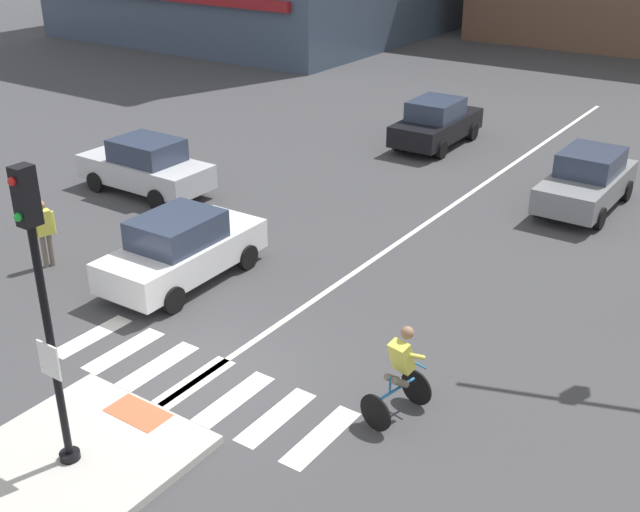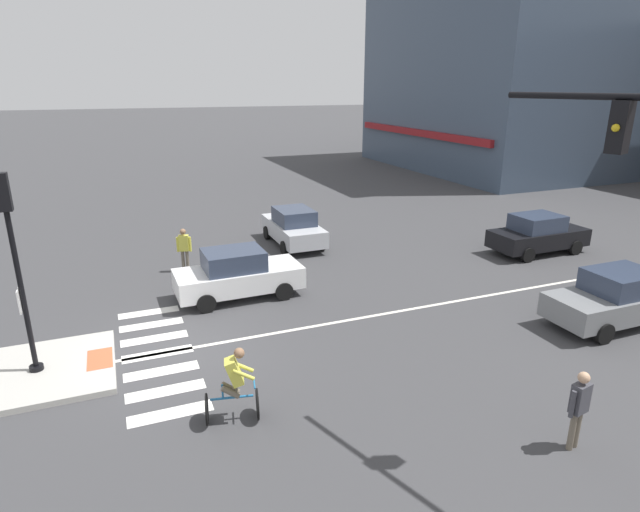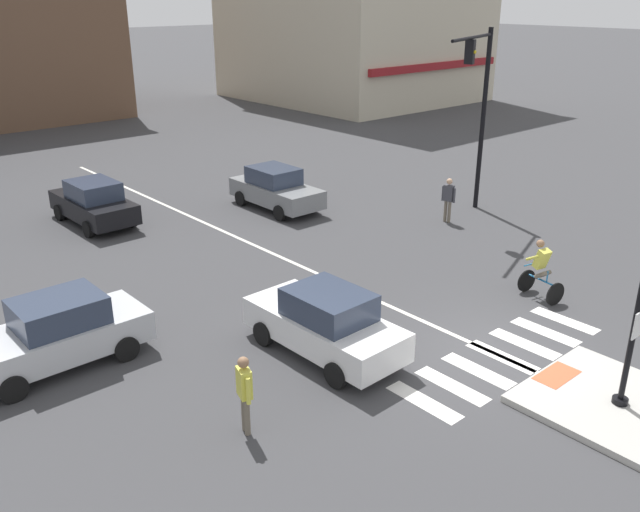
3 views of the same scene
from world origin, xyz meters
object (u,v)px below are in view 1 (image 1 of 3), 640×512
at_px(car_black_westbound_distant, 436,123).
at_px(car_white_westbound_near, 182,249).
at_px(cyclist, 400,372).
at_px(car_grey_eastbound_far, 587,180).
at_px(car_silver_cross_left, 146,166).
at_px(pedestrian_at_curb_left, 44,228).
at_px(signal_pole, 42,295).

height_order(car_black_westbound_distant, car_white_westbound_near, same).
bearing_deg(cyclist, car_white_westbound_near, 166.08).
xyz_separation_m(car_black_westbound_distant, car_grey_eastbound_far, (6.17, -2.92, 0.00)).
relative_size(car_silver_cross_left, cyclist, 2.44).
height_order(car_black_westbound_distant, pedestrian_at_curb_left, pedestrian_at_curb_left).
height_order(car_grey_eastbound_far, pedestrian_at_curb_left, pedestrian_at_curb_left).
xyz_separation_m(car_silver_cross_left, car_grey_eastbound_far, (11.04, 6.14, 0.00)).
xyz_separation_m(signal_pole, car_white_westbound_near, (-3.01, 5.72, -2.22)).
xyz_separation_m(signal_pole, cyclist, (3.55, 4.09, -2.16)).
bearing_deg(car_white_westbound_near, pedestrian_at_curb_left, -158.42).
bearing_deg(signal_pole, car_silver_cross_left, 130.28).
height_order(car_white_westbound_near, pedestrian_at_curb_left, pedestrian_at_curb_left).
xyz_separation_m(car_grey_eastbound_far, pedestrian_at_curb_left, (-9.31, -11.05, 0.17)).
bearing_deg(car_grey_eastbound_far, pedestrian_at_curb_left, -130.12).
relative_size(car_black_westbound_distant, car_silver_cross_left, 1.01).
xyz_separation_m(signal_pole, car_silver_cross_left, (-7.93, 9.36, -2.22)).
height_order(car_silver_cross_left, car_white_westbound_near, same).
bearing_deg(pedestrian_at_curb_left, signal_pole, -35.67).
distance_m(car_grey_eastbound_far, car_white_westbound_near, 11.54).
height_order(car_white_westbound_near, cyclist, cyclist).
height_order(signal_pole, car_black_westbound_distant, signal_pole).
relative_size(car_black_westbound_distant, cyclist, 2.45).
relative_size(car_grey_eastbound_far, car_white_westbound_near, 0.99).
relative_size(car_silver_cross_left, car_white_westbound_near, 0.99).
relative_size(signal_pole, pedestrian_at_curb_left, 2.87).
distance_m(car_silver_cross_left, car_white_westbound_near, 6.12).
xyz_separation_m(car_black_westbound_distant, cyclist, (6.62, -14.34, 0.06)).
distance_m(car_white_westbound_near, pedestrian_at_curb_left, 3.44).
bearing_deg(signal_pole, pedestrian_at_curb_left, 144.33).
height_order(signal_pole, cyclist, signal_pole).
relative_size(car_black_westbound_distant, pedestrian_at_curb_left, 2.47).
distance_m(car_black_westbound_distant, car_grey_eastbound_far, 6.83).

